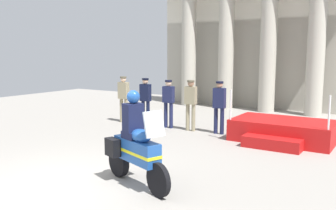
{
  "coord_description": "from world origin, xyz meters",
  "views": [
    {
      "loc": [
        5.58,
        -4.77,
        2.62
      ],
      "look_at": [
        0.36,
        3.42,
        1.24
      ],
      "focal_mm": 39.46,
      "sensor_mm": 36.0,
      "label": 1
    }
  ],
  "objects": [
    {
      "name": "motorcycle_with_rider",
      "position": [
        1.21,
        0.86,
        0.79
      ],
      "size": [
        2.0,
        0.99,
        1.9
      ],
      "rotation": [
        0.0,
        0.0,
        -0.36
      ],
      "color": "black",
      "rests_on": "ground_plane"
    },
    {
      "name": "colonnade_backdrop",
      "position": [
        -0.5,
        11.87,
        3.4
      ],
      "size": [
        9.55,
        1.56,
        6.31
      ],
      "color": "#A49F91",
      "rests_on": "ground_plane"
    },
    {
      "name": "officer_in_row_3",
      "position": [
        -0.36,
        5.96,
        1.01
      ],
      "size": [
        0.39,
        0.25,
        1.71
      ],
      "rotation": [
        0.0,
        0.0,
        3.21
      ],
      "color": "gray",
      "rests_on": "ground_plane"
    },
    {
      "name": "officer_in_row_1",
      "position": [
        -2.28,
        6.03,
        1.0
      ],
      "size": [
        0.39,
        0.25,
        1.7
      ],
      "rotation": [
        0.0,
        0.0,
        3.21
      ],
      "color": "black",
      "rests_on": "ground_plane"
    },
    {
      "name": "officer_in_row_2",
      "position": [
        -1.25,
        5.97,
        0.99
      ],
      "size": [
        0.39,
        0.25,
        1.68
      ],
      "rotation": [
        0.0,
        0.0,
        3.21
      ],
      "color": "#191E42",
      "rests_on": "ground_plane"
    },
    {
      "name": "ground_plane",
      "position": [
        0.0,
        0.0,
        0.0
      ],
      "size": [
        28.71,
        28.71,
        0.0
      ],
      "primitive_type": "plane",
      "color": "gray"
    },
    {
      "name": "officer_in_row_0",
      "position": [
        -3.23,
        5.93,
        1.03
      ],
      "size": [
        0.39,
        0.25,
        1.74
      ],
      "rotation": [
        0.0,
        0.0,
        3.21
      ],
      "color": "gray",
      "rests_on": "ground_plane"
    },
    {
      "name": "reviewing_stand",
      "position": [
        2.67,
        6.11,
        0.31
      ],
      "size": [
        2.89,
        2.26,
        1.53
      ],
      "color": "#B71414",
      "rests_on": "ground_plane"
    },
    {
      "name": "officer_in_row_4",
      "position": [
        0.65,
        6.03,
        1.01
      ],
      "size": [
        0.39,
        0.25,
        1.71
      ],
      "rotation": [
        0.0,
        0.0,
        3.21
      ],
      "color": "#191E42",
      "rests_on": "ground_plane"
    }
  ]
}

